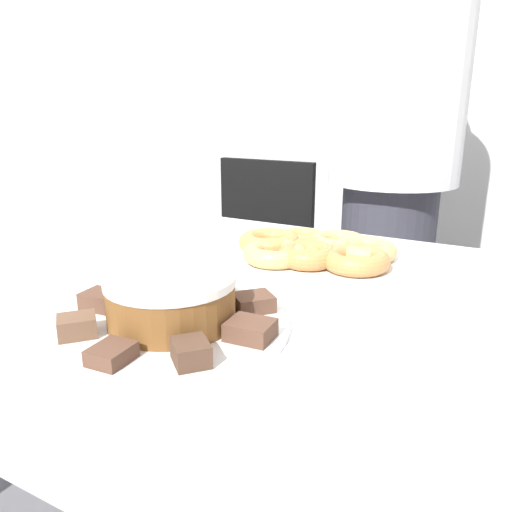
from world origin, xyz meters
TOP-DOWN VIEW (x-y plane):
  - wall_back at (0.00, 1.58)m, footprint 8.00×0.05m
  - table at (0.00, 0.00)m, footprint 1.82×0.95m
  - person_standing at (0.06, 0.79)m, footprint 0.38×0.38m
  - office_chair_left at (-0.47, 0.86)m, footprint 0.44×0.44m
  - plate_cake at (-0.00, -0.19)m, footprint 0.34×0.34m
  - plate_donuts at (0.06, 0.21)m, footprint 0.37×0.37m
  - frosted_cake at (-0.00, -0.19)m, footprint 0.18×0.18m
  - lamington_0 at (-0.13, -0.20)m, footprint 0.06×0.05m
  - lamington_1 at (-0.08, -0.28)m, footprint 0.06×0.06m
  - lamington_2 at (0.01, -0.31)m, footprint 0.05×0.06m
  - lamington_3 at (0.09, -0.27)m, footprint 0.06×0.06m
  - lamington_4 at (0.12, -0.18)m, footprint 0.06×0.06m
  - lamington_5 at (0.08, -0.09)m, footprint 0.07×0.07m
  - lamington_6 at (-0.01, -0.06)m, footprint 0.05×0.06m
  - lamington_7 at (-0.10, -0.10)m, footprint 0.08×0.08m
  - donut_0 at (0.06, 0.21)m, footprint 0.12×0.12m
  - donut_1 at (-0.05, 0.20)m, footprint 0.13×0.13m
  - donut_2 at (0.00, 0.14)m, footprint 0.13×0.13m
  - donut_3 at (0.06, 0.15)m, footprint 0.12×0.12m
  - donut_4 at (0.15, 0.17)m, footprint 0.13×0.13m
  - donut_5 at (0.15, 0.25)m, footprint 0.13×0.13m
  - donut_6 at (0.07, 0.29)m, footprint 0.12×0.12m
  - donut_7 at (-0.01, 0.29)m, footprint 0.10×0.10m

SIDE VIEW (x-z plane):
  - office_chair_left at x=-0.47m, z-range -0.03..0.86m
  - table at x=0.00m, z-range 0.31..1.08m
  - plate_cake at x=0.00m, z-range 0.78..0.79m
  - plate_donuts at x=0.06m, z-range 0.78..0.79m
  - lamington_2 at x=0.01m, z-range 0.79..0.81m
  - lamington_6 at x=-0.01m, z-range 0.79..0.81m
  - lamington_7 at x=-0.10m, z-range 0.79..0.81m
  - lamington_5 at x=0.08m, z-range 0.79..0.81m
  - lamington_4 at x=0.12m, z-range 0.79..0.81m
  - lamington_0 at x=-0.13m, z-range 0.79..0.81m
  - lamington_3 at x=0.09m, z-range 0.79..0.81m
  - lamington_1 at x=-0.08m, z-range 0.79..0.81m
  - donut_7 at x=-0.01m, z-range 0.79..0.81m
  - donut_0 at x=0.06m, z-range 0.79..0.82m
  - donut_6 at x=0.07m, z-range 0.79..0.82m
  - donut_5 at x=0.15m, z-range 0.79..0.82m
  - donut_2 at x=0.00m, z-range 0.79..0.82m
  - donut_4 at x=0.15m, z-range 0.79..0.82m
  - donut_1 at x=-0.05m, z-range 0.79..0.82m
  - donut_3 at x=0.06m, z-range 0.79..0.82m
  - frosted_cake at x=0.00m, z-range 0.79..0.86m
  - person_standing at x=0.06m, z-range 0.05..1.80m
  - wall_back at x=0.00m, z-range 0.00..2.60m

